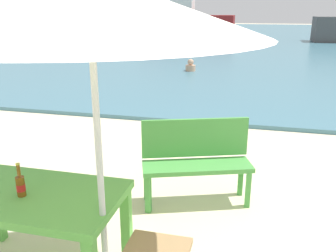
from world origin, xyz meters
TOP-DOWN VIEW (x-y plane):
  - sea_water at (0.00, 30.00)m, footprint 120.00×50.00m
  - picnic_table_green at (-1.02, 0.66)m, footprint 1.40×0.80m
  - beer_bottle_amber at (-1.06, 0.60)m, footprint 0.07×0.07m
  - patio_umbrella at (-0.36, 0.51)m, footprint 2.10×2.10m
  - bench_green_left at (0.01, 2.18)m, footprint 1.25×0.74m
  - swimmer_person at (-1.62, 10.75)m, footprint 0.34×0.34m
  - boat_barge at (-18.31, 29.10)m, footprint 3.53×0.96m
  - boat_fishing_trawler at (-5.45, 29.16)m, footprint 7.79×2.13m

SIDE VIEW (x-z plane):
  - sea_water at x=0.00m, z-range 0.00..0.08m
  - swimmer_person at x=-1.62m, z-range 0.03..0.44m
  - boat_barge at x=-18.31m, z-range -0.10..1.18m
  - bench_green_left at x=0.01m, z-range 0.07..1.02m
  - picnic_table_green at x=-1.02m, z-range 0.27..1.03m
  - beer_bottle_amber at x=-1.06m, z-range 0.72..0.99m
  - boat_fishing_trawler at x=-5.45m, z-range -0.32..2.52m
  - patio_umbrella at x=-0.36m, z-range 0.97..3.27m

